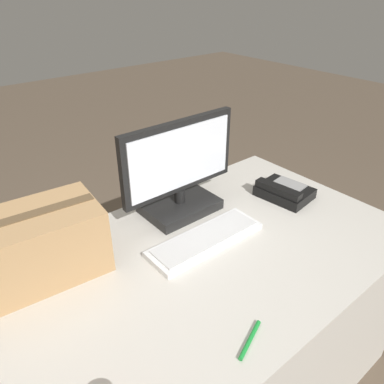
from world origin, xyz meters
TOP-DOWN VIEW (x-y plane):
  - office_desk at (0.00, 0.00)m, footprint 1.80×0.90m
  - monitor at (0.25, 0.28)m, footprint 0.51×0.21m
  - keyboard at (0.19, 0.05)m, footprint 0.45×0.15m
  - desk_phone at (0.67, 0.07)m, footprint 0.20×0.24m
  - cardboard_box at (-0.33, 0.27)m, footprint 0.44×0.28m
  - pen_marker at (0.00, -0.35)m, footprint 0.13×0.06m

SIDE VIEW (x-z plane):
  - office_desk at x=0.00m, z-range 0.00..0.74m
  - pen_marker at x=0.00m, z-range 0.74..0.75m
  - keyboard at x=0.19m, z-range 0.74..0.77m
  - desk_phone at x=0.67m, z-range 0.73..0.81m
  - cardboard_box at x=-0.33m, z-range 0.74..0.97m
  - monitor at x=0.25m, z-range 0.71..1.10m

